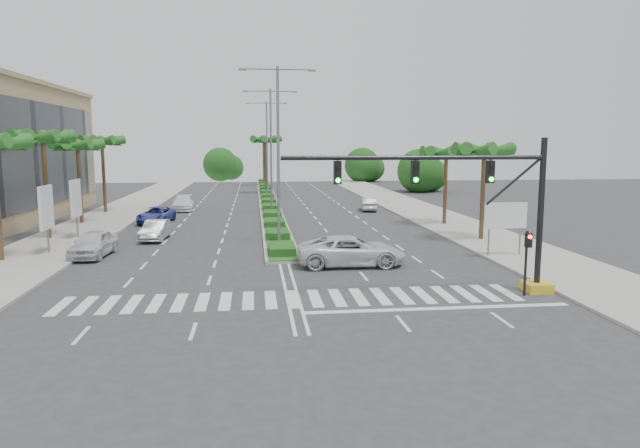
# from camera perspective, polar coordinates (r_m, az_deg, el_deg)

# --- Properties ---
(ground) EXTENTS (160.00, 160.00, 0.00)m
(ground) POSITION_cam_1_polar(r_m,az_deg,el_deg) (25.81, -2.71, -7.52)
(ground) COLOR #333335
(ground) RESTS_ON ground
(footpath_right) EXTENTS (6.00, 120.00, 0.15)m
(footpath_right) POSITION_cam_1_polar(r_m,az_deg,el_deg) (48.36, 13.86, -0.33)
(footpath_right) COLOR gray
(footpath_right) RESTS_ON ground
(footpath_left) EXTENTS (6.00, 120.00, 0.15)m
(footpath_left) POSITION_cam_1_polar(r_m,az_deg,el_deg) (47.31, -23.17, -0.93)
(footpath_left) COLOR gray
(footpath_left) RESTS_ON ground
(median) EXTENTS (2.20, 75.00, 0.20)m
(median) POSITION_cam_1_polar(r_m,az_deg,el_deg) (70.16, -5.23, 2.44)
(median) COLOR gray
(median) RESTS_ON ground
(median_grass) EXTENTS (1.80, 75.00, 0.04)m
(median_grass) POSITION_cam_1_polar(r_m,az_deg,el_deg) (70.15, -5.23, 2.53)
(median_grass) COLOR #27571D
(median_grass) RESTS_ON median
(signal_gantry) EXTENTS (12.60, 1.20, 7.20)m
(signal_gantry) POSITION_cam_1_polar(r_m,az_deg,el_deg) (27.33, 17.02, 0.41)
(signal_gantry) COLOR gold
(signal_gantry) RESTS_ON ground
(pedestrian_signal) EXTENTS (0.28, 0.36, 3.00)m
(pedestrian_signal) POSITION_cam_1_polar(r_m,az_deg,el_deg) (27.50, 20.00, -2.66)
(pedestrian_signal) COLOR black
(pedestrian_signal) RESTS_ON ground
(direction_sign) EXTENTS (2.70, 0.11, 3.40)m
(direction_sign) POSITION_cam_1_polar(r_m,az_deg,el_deg) (36.41, 18.05, 0.60)
(direction_sign) COLOR slate
(direction_sign) RESTS_ON ground
(billboard_near) EXTENTS (0.18, 2.10, 4.35)m
(billboard_near) POSITION_cam_1_polar(r_m,az_deg,el_deg) (39.19, -25.71, 1.45)
(billboard_near) COLOR slate
(billboard_near) RESTS_ON ground
(billboard_far) EXTENTS (0.18, 2.10, 4.35)m
(billboard_far) POSITION_cam_1_polar(r_m,az_deg,el_deg) (44.87, -23.23, 2.33)
(billboard_far) COLOR slate
(billboard_far) RESTS_ON ground
(palm_left_mid) EXTENTS (4.57, 4.68, 7.95)m
(palm_left_mid) POSITION_cam_1_polar(r_m,az_deg,el_deg) (45.31, -25.97, 7.44)
(palm_left_mid) COLOR brown
(palm_left_mid) RESTS_ON ground
(palm_left_far) EXTENTS (4.57, 4.68, 7.35)m
(palm_left_far) POSITION_cam_1_polar(r_m,az_deg,el_deg) (52.93, -23.07, 6.95)
(palm_left_far) COLOR brown
(palm_left_far) RESTS_ON ground
(palm_left_end) EXTENTS (4.57, 4.68, 7.75)m
(palm_left_end) POSITION_cam_1_polar(r_m,az_deg,el_deg) (60.65, -20.96, 7.48)
(palm_left_end) COLOR brown
(palm_left_end) RESTS_ON ground
(palm_right_near) EXTENTS (4.57, 4.68, 7.05)m
(palm_right_near) POSITION_cam_1_polar(r_m,az_deg,el_deg) (42.04, 16.10, 6.76)
(palm_right_near) COLOR brown
(palm_right_near) RESTS_ON ground
(palm_right_far) EXTENTS (4.57, 4.68, 6.75)m
(palm_right_far) POSITION_cam_1_polar(r_m,az_deg,el_deg) (49.53, 12.52, 6.69)
(palm_right_far) COLOR brown
(palm_right_far) RESTS_ON ground
(palm_median_a) EXTENTS (4.57, 4.68, 8.05)m
(palm_median_a) POSITION_cam_1_polar(r_m,az_deg,el_deg) (79.83, -5.48, 8.19)
(palm_median_a) COLOR brown
(palm_median_a) RESTS_ON ground
(palm_median_b) EXTENTS (4.57, 4.68, 8.05)m
(palm_median_b) POSITION_cam_1_polar(r_m,az_deg,el_deg) (94.82, -5.67, 8.16)
(palm_median_b) COLOR brown
(palm_median_b) RESTS_ON ground
(streetlight_near) EXTENTS (5.10, 0.25, 12.00)m
(streetlight_near) POSITION_cam_1_polar(r_m,az_deg,el_deg) (38.84, -4.21, 7.86)
(streetlight_near) COLOR slate
(streetlight_near) RESTS_ON ground
(streetlight_mid) EXTENTS (5.10, 0.25, 12.00)m
(streetlight_mid) POSITION_cam_1_polar(r_m,az_deg,el_deg) (54.83, -4.93, 7.90)
(streetlight_mid) COLOR slate
(streetlight_mid) RESTS_ON ground
(streetlight_far) EXTENTS (5.10, 0.25, 12.00)m
(streetlight_far) POSITION_cam_1_polar(r_m,az_deg,el_deg) (70.83, -5.32, 7.92)
(streetlight_far) COLOR slate
(streetlight_far) RESTS_ON ground
(car_parked_a) EXTENTS (2.28, 4.91, 1.63)m
(car_parked_a) POSITION_cam_1_polar(r_m,az_deg,el_deg) (37.77, -21.71, -1.84)
(car_parked_a) COLOR silver
(car_parked_a) RESTS_ON ground
(car_parked_b) EXTENTS (1.81, 4.42, 1.43)m
(car_parked_b) POSITION_cam_1_polar(r_m,az_deg,el_deg) (42.92, -16.10, -0.59)
(car_parked_b) COLOR #B1B1B6
(car_parked_b) RESTS_ON ground
(car_parked_c) EXTENTS (2.98, 5.37, 1.42)m
(car_parked_c) POSITION_cam_1_polar(r_m,az_deg,el_deg) (52.00, -16.06, 0.87)
(car_parked_c) COLOR #323D9B
(car_parked_c) RESTS_ON ground
(car_parked_d) EXTENTS (2.47, 5.30, 1.50)m
(car_parked_d) POSITION_cam_1_polar(r_m,az_deg,el_deg) (61.24, -13.54, 2.04)
(car_parked_d) COLOR white
(car_parked_d) RESTS_ON ground
(car_crossing) EXTENTS (6.20, 2.96, 1.71)m
(car_crossing) POSITION_cam_1_polar(r_m,az_deg,el_deg) (32.59, 3.13, -2.70)
(car_crossing) COLOR silver
(car_crossing) RESTS_ON ground
(car_right) EXTENTS (1.97, 4.34, 1.38)m
(car_right) POSITION_cam_1_polar(r_m,az_deg,el_deg) (59.52, 4.87, 2.01)
(car_right) COLOR #B3B4B8
(car_right) RESTS_ON ground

